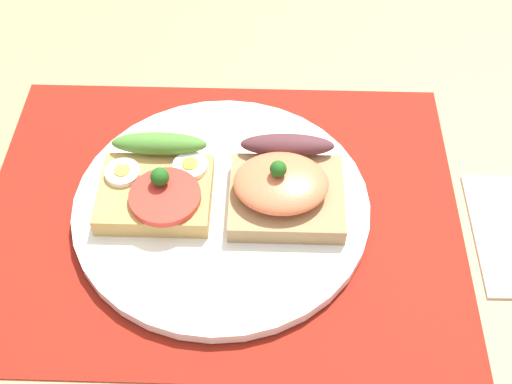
{
  "coord_description": "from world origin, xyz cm",
  "views": [
    {
      "loc": [
        4.05,
        -35.61,
        46.3
      ],
      "look_at": [
        3.0,
        0.0,
        2.86
      ],
      "focal_mm": 46.66,
      "sensor_mm": 36.0,
      "label": 1
    }
  ],
  "objects": [
    {
      "name": "ground_plane",
      "position": [
        0.0,
        0.0,
        -1.6
      ],
      "size": [
        120.0,
        90.0,
        3.2
      ],
      "primitive_type": "cube",
      "color": "tan"
    },
    {
      "name": "placemat",
      "position": [
        0.0,
        0.0,
        0.15
      ],
      "size": [
        41.51,
        31.94,
        0.3
      ],
      "primitive_type": "cube",
      "color": "maroon",
      "rests_on": "ground_plane"
    },
    {
      "name": "plate",
      "position": [
        0.0,
        0.0,
        0.83
      ],
      "size": [
        25.67,
        25.67,
        1.06
      ],
      "primitive_type": "cylinder",
      "color": "white",
      "rests_on": "placemat"
    },
    {
      "name": "sandwich_egg_tomato",
      "position": [
        -5.48,
        0.63,
        2.79
      ],
      "size": [
        9.54,
        9.55,
        3.99
      ],
      "color": "tan",
      "rests_on": "plate"
    },
    {
      "name": "sandwich_salmon",
      "position": [
        5.39,
        0.49,
        3.2
      ],
      "size": [
        9.69,
        9.97,
        5.23
      ],
      "color": "#A58055",
      "rests_on": "plate"
    }
  ]
}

